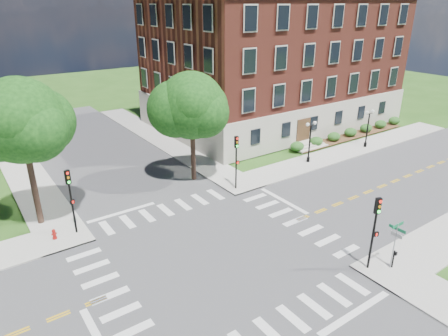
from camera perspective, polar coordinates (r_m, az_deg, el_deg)
ground at (r=26.88m, az=-1.15°, el=-12.06°), size 160.00×160.00×0.00m
road_ew at (r=26.88m, az=-1.15°, el=-12.05°), size 90.00×12.00×0.01m
road_ns at (r=26.88m, az=-1.15°, el=-12.05°), size 12.00×90.00×0.01m
sidewalk_ne at (r=46.22m, az=4.04°, el=3.31°), size 34.00×34.00×0.12m
crosswalk_east at (r=30.83m, az=10.12°, el=-7.51°), size 2.20×10.20×0.02m
stop_bar_east at (r=33.69m, az=8.50°, el=-4.65°), size 0.40×5.50×0.00m
main_building at (r=54.72m, az=7.09°, el=15.15°), size 30.60×22.40×16.50m
shrub_row at (r=51.25m, az=17.53°, el=4.18°), size 18.00×2.00×1.30m
tree_c at (r=30.20m, az=-27.04°, el=6.03°), size 5.88×5.88×10.78m
tree_d at (r=34.97m, az=-4.65°, el=8.86°), size 5.87×5.87×9.86m
traffic_signal_se at (r=25.33m, az=20.76°, el=-7.56°), size 0.38×0.45×4.80m
traffic_signal_ne at (r=34.03m, az=1.77°, el=1.76°), size 0.35×0.39×4.80m
traffic_signal_nw at (r=29.28m, az=-21.09°, el=-3.43°), size 0.38×0.46×4.80m
twin_lamp_west at (r=41.13m, az=12.17°, el=4.01°), size 1.36×0.36×4.23m
twin_lamp_east at (r=47.42m, az=19.86°, el=5.63°), size 1.36×0.36×4.23m
street_sign_pole at (r=26.30m, az=23.34°, el=-9.03°), size 1.10×1.10×3.10m
push_button_post at (r=27.12m, az=23.08°, el=-11.76°), size 0.14×0.21×1.20m
fire_hydrant at (r=30.30m, az=-23.09°, el=-8.71°), size 0.35×0.35×0.75m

